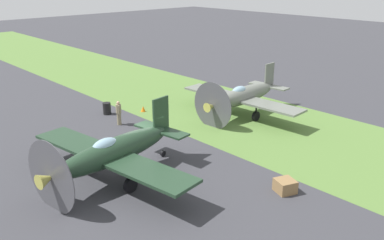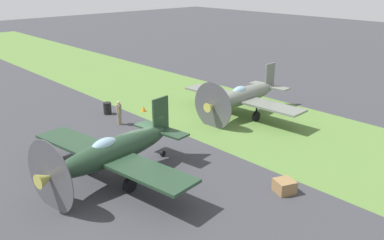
{
  "view_description": "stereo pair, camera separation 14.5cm",
  "coord_description": "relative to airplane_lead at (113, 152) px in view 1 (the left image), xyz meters",
  "views": [
    {
      "loc": [
        -18.27,
        12.55,
        10.15
      ],
      "look_at": [
        -0.51,
        -4.04,
        1.39
      ],
      "focal_mm": 38.36,
      "sensor_mm": 36.0,
      "label": 1
    },
    {
      "loc": [
        -18.37,
        12.44,
        10.15
      ],
      "look_at": [
        -0.51,
        -4.04,
        1.39
      ],
      "focal_mm": 38.36,
      "sensor_mm": 36.0,
      "label": 2
    }
  ],
  "objects": [
    {
      "name": "supply_crate",
      "position": [
        -6.78,
        -5.39,
        -1.26
      ],
      "size": [
        1.17,
        1.17,
        0.64
      ],
      "primitive_type": "cube",
      "rotation": [
        0.0,
        0.0,
        1.2
      ],
      "color": "olive",
      "rests_on": "ground"
    },
    {
      "name": "ground_plane",
      "position": [
        1.63,
        -2.49,
        -1.58
      ],
      "size": [
        160.0,
        160.0,
        0.0
      ],
      "primitive_type": "plane",
      "color": "#38383D"
    },
    {
      "name": "runway_marker_cone",
      "position": [
        7.95,
        -7.72,
        -1.36
      ],
      "size": [
        0.36,
        0.36,
        0.44
      ],
      "primitive_type": "cone",
      "color": "orange",
      "rests_on": "ground"
    },
    {
      "name": "grass_verge",
      "position": [
        1.63,
        -12.3,
        -1.58
      ],
      "size": [
        120.0,
        11.0,
        0.01
      ],
      "primitive_type": "cube",
      "color": "#567A38",
      "rests_on": "ground"
    },
    {
      "name": "airplane_wingman",
      "position": [
        2.2,
        -12.71,
        -0.07
      ],
      "size": [
        10.1,
        8.0,
        3.6
      ],
      "rotation": [
        0.0,
        0.0,
        0.06
      ],
      "color": "slate",
      "rests_on": "ground"
    },
    {
      "name": "fuel_drum",
      "position": [
        9.34,
        -5.36,
        -1.13
      ],
      "size": [
        0.6,
        0.6,
        0.9
      ],
      "primitive_type": "cylinder",
      "color": "black",
      "rests_on": "ground"
    },
    {
      "name": "ground_crew_chief",
      "position": [
        6.76,
        -4.75,
        -0.67
      ],
      "size": [
        0.57,
        0.38,
        1.73
      ],
      "rotation": [
        0.0,
        0.0,
        2.66
      ],
      "color": "#847A5B",
      "rests_on": "ground"
    },
    {
      "name": "airplane_lead",
      "position": [
        0.0,
        0.0,
        0.0
      ],
      "size": [
        10.66,
        8.48,
        3.78
      ],
      "rotation": [
        0.0,
        0.0,
        0.14
      ],
      "color": "#233D28",
      "rests_on": "ground"
    }
  ]
}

